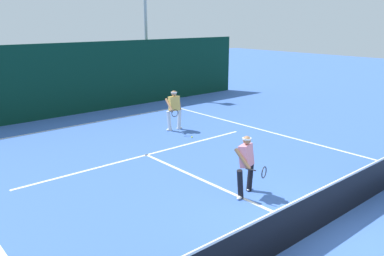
% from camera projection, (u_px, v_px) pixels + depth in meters
% --- Properties ---
extents(ground_plane, '(80.00, 80.00, 0.00)m').
position_uv_depth(ground_plane, '(316.00, 231.00, 8.25)').
color(ground_plane, '#3C64B6').
extents(court_line_baseline_far, '(10.59, 0.10, 0.01)m').
position_uv_depth(court_line_baseline_far, '(80.00, 125.00, 16.61)').
color(court_line_baseline_far, white).
rests_on(court_line_baseline_far, ground_plane).
extents(court_line_service, '(8.64, 0.10, 0.01)m').
position_uv_depth(court_line_service, '(147.00, 155.00, 12.91)').
color(court_line_service, white).
rests_on(court_line_service, ground_plane).
extents(court_line_centre, '(0.10, 6.40, 0.01)m').
position_uv_depth(court_line_centre, '(212.00, 184.00, 10.60)').
color(court_line_centre, white).
rests_on(court_line_centre, ground_plane).
extents(tennis_net, '(11.61, 0.09, 1.06)m').
position_uv_depth(tennis_net, '(318.00, 210.00, 8.12)').
color(tennis_net, '#1E4723').
rests_on(tennis_net, ground_plane).
extents(player_near, '(0.87, 0.90, 1.57)m').
position_uv_depth(player_near, '(246.00, 163.00, 9.75)').
color(player_near, black).
rests_on(player_near, ground_plane).
extents(player_far, '(0.90, 0.89, 1.62)m').
position_uv_depth(player_far, '(174.00, 109.00, 15.62)').
color(player_far, silver).
rests_on(player_far, ground_plane).
extents(tennis_ball, '(0.07, 0.07, 0.07)m').
position_uv_depth(tennis_ball, '(192.00, 137.00, 14.78)').
color(tennis_ball, '#D1E033').
rests_on(tennis_ball, ground_plane).
extents(back_fence_windscreen, '(22.02, 0.12, 3.34)m').
position_uv_depth(back_fence_windscreen, '(58.00, 81.00, 17.64)').
color(back_fence_windscreen, '#082F22').
rests_on(back_fence_windscreen, ground_plane).
extents(light_pole, '(0.55, 0.44, 7.64)m').
position_uv_depth(light_pole, '(145.00, 14.00, 21.55)').
color(light_pole, '#9EA39E').
rests_on(light_pole, ground_plane).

